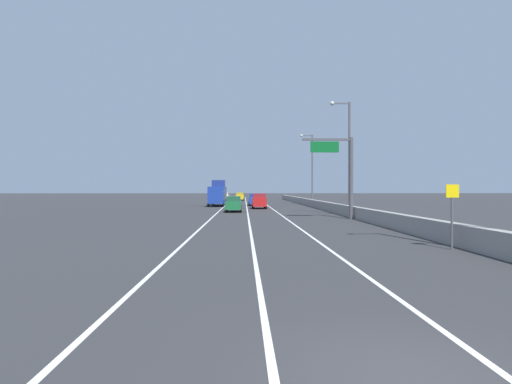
# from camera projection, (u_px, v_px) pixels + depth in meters

# --- Properties ---
(ground_plane) EXTENTS (320.00, 320.00, 0.00)m
(ground_plane) POSITION_uv_depth(u_px,v_px,m) (258.00, 204.00, 69.91)
(ground_plane) COLOR #2D2D30
(lane_stripe_left) EXTENTS (0.16, 130.00, 0.00)m
(lane_stripe_left) POSITION_uv_depth(u_px,v_px,m) (224.00, 207.00, 60.75)
(lane_stripe_left) COLOR silver
(lane_stripe_left) RESTS_ON ground_plane
(lane_stripe_center) EXTENTS (0.16, 130.00, 0.00)m
(lane_stripe_center) POSITION_uv_depth(u_px,v_px,m) (247.00, 207.00, 60.86)
(lane_stripe_center) COLOR silver
(lane_stripe_center) RESTS_ON ground_plane
(lane_stripe_right) EXTENTS (0.16, 130.00, 0.00)m
(lane_stripe_right) POSITION_uv_depth(u_px,v_px,m) (270.00, 207.00, 60.97)
(lane_stripe_right) COLOR silver
(lane_stripe_right) RESTS_ON ground_plane
(jersey_barrier_right) EXTENTS (0.60, 120.00, 1.10)m
(jersey_barrier_right) POSITION_uv_depth(u_px,v_px,m) (334.00, 208.00, 46.17)
(jersey_barrier_right) COLOR gray
(jersey_barrier_right) RESTS_ON ground_plane
(overhead_sign_gantry) EXTENTS (4.68, 0.36, 7.50)m
(overhead_sign_gantry) POSITION_uv_depth(u_px,v_px,m) (343.00, 168.00, 36.71)
(overhead_sign_gantry) COLOR #47474C
(overhead_sign_gantry) RESTS_ON ground_plane
(speed_advisory_sign) EXTENTS (0.60, 0.11, 3.00)m
(speed_advisory_sign) POSITION_uv_depth(u_px,v_px,m) (452.00, 211.00, 18.38)
(speed_advisory_sign) COLOR #4C4C51
(speed_advisory_sign) RESTS_ON ground_plane
(lamp_post_right_second) EXTENTS (2.14, 0.44, 11.79)m
(lamp_post_right_second) POSITION_uv_depth(u_px,v_px,m) (347.00, 151.00, 41.25)
(lamp_post_right_second) COLOR #4C4C51
(lamp_post_right_second) RESTS_ON ground_plane
(lamp_post_right_third) EXTENTS (2.14, 0.44, 11.79)m
(lamp_post_right_third) POSITION_uv_depth(u_px,v_px,m) (311.00, 165.00, 66.48)
(lamp_post_right_third) COLOR #4C4C51
(lamp_post_right_third) RESTS_ON ground_plane
(car_red_0) EXTENTS (1.97, 4.21, 2.11)m
(car_red_0) POSITION_uv_depth(u_px,v_px,m) (259.00, 201.00, 55.65)
(car_red_0) COLOR red
(car_red_0) RESTS_ON ground_plane
(car_blue_1) EXTENTS (1.84, 4.03, 1.94)m
(car_blue_1) POSITION_uv_depth(u_px,v_px,m) (254.00, 200.00, 65.53)
(car_blue_1) COLOR #1E389E
(car_blue_1) RESTS_ON ground_plane
(car_white_2) EXTENTS (2.02, 4.43, 1.94)m
(car_white_2) POSITION_uv_depth(u_px,v_px,m) (225.00, 197.00, 85.95)
(car_white_2) COLOR white
(car_white_2) RESTS_ON ground_plane
(car_yellow_3) EXTENTS (1.94, 4.35, 1.90)m
(car_yellow_3) POSITION_uv_depth(u_px,v_px,m) (240.00, 196.00, 92.88)
(car_yellow_3) COLOR gold
(car_yellow_3) RESTS_ON ground_plane
(car_green_4) EXTENTS (1.93, 4.75, 1.88)m
(car_green_4) POSITION_uv_depth(u_px,v_px,m) (234.00, 204.00, 48.03)
(car_green_4) COLOR #196033
(car_green_4) RESTS_ON ground_plane
(box_truck) EXTENTS (2.52, 9.38, 4.18)m
(box_truck) POSITION_uv_depth(u_px,v_px,m) (218.00, 194.00, 64.70)
(box_truck) COLOR navy
(box_truck) RESTS_ON ground_plane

